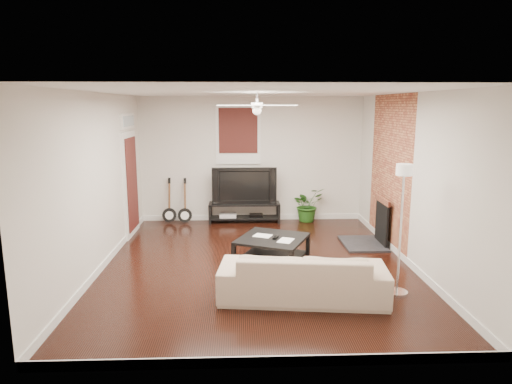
# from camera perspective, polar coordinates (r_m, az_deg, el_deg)

# --- Properties ---
(room) EXTENTS (5.01, 6.01, 2.81)m
(room) POSITION_cam_1_polar(r_m,az_deg,el_deg) (7.21, 0.12, 1.35)
(room) COLOR black
(room) RESTS_ON ground
(brick_accent) EXTENTS (0.02, 2.20, 2.80)m
(brick_accent) POSITION_cam_1_polar(r_m,az_deg,el_deg) (8.65, 16.56, 2.49)
(brick_accent) COLOR brown
(brick_accent) RESTS_ON floor
(fireplace) EXTENTS (0.80, 1.10, 0.92)m
(fireplace) POSITION_cam_1_polar(r_m,az_deg,el_deg) (8.74, 14.44, -3.60)
(fireplace) COLOR black
(fireplace) RESTS_ON floor
(window_back) EXTENTS (1.00, 0.06, 1.30)m
(window_back) POSITION_cam_1_polar(r_m,az_deg,el_deg) (10.10, -2.27, 7.21)
(window_back) COLOR black
(window_back) RESTS_ON wall_back
(door_left) EXTENTS (0.08, 1.00, 2.50)m
(door_left) POSITION_cam_1_polar(r_m,az_deg,el_deg) (9.36, -15.59, 2.22)
(door_left) COLOR white
(door_left) RESTS_ON wall_left
(tv_stand) EXTENTS (1.59, 0.42, 0.45)m
(tv_stand) POSITION_cam_1_polar(r_m,az_deg,el_deg) (10.17, -1.48, -2.61)
(tv_stand) COLOR black
(tv_stand) RESTS_ON floor
(tv) EXTENTS (1.43, 0.19, 0.82)m
(tv) POSITION_cam_1_polar(r_m,az_deg,el_deg) (10.06, -1.50, 0.92)
(tv) COLOR black
(tv) RESTS_ON tv_stand
(coffee_table) EXTENTS (1.36, 1.36, 0.43)m
(coffee_table) POSITION_cam_1_polar(r_m,az_deg,el_deg) (7.60, 2.06, -7.34)
(coffee_table) COLOR black
(coffee_table) RESTS_ON floor
(sofa) EXTENTS (2.34, 1.13, 0.66)m
(sofa) POSITION_cam_1_polar(r_m,az_deg,el_deg) (6.25, 5.93, -10.42)
(sofa) COLOR tan
(sofa) RESTS_ON floor
(floor_lamp) EXTENTS (0.34, 0.34, 1.84)m
(floor_lamp) POSITION_cam_1_polar(r_m,az_deg,el_deg) (6.48, 17.84, -4.61)
(floor_lamp) COLOR silver
(floor_lamp) RESTS_ON floor
(potted_plant) EXTENTS (0.90, 0.86, 0.77)m
(potted_plant) POSITION_cam_1_polar(r_m,az_deg,el_deg) (10.29, 6.53, -1.59)
(potted_plant) COLOR #215217
(potted_plant) RESTS_ON floor
(guitar_left) EXTENTS (0.32, 0.23, 1.02)m
(guitar_left) POSITION_cam_1_polar(r_m,az_deg,el_deg) (10.20, -10.98, -1.12)
(guitar_left) COLOR black
(guitar_left) RESTS_ON floor
(guitar_right) EXTENTS (0.33, 0.25, 1.02)m
(guitar_right) POSITION_cam_1_polar(r_m,az_deg,el_deg) (10.12, -9.04, -1.14)
(guitar_right) COLOR black
(guitar_right) RESTS_ON floor
(ceiling_fan) EXTENTS (1.24, 1.24, 0.32)m
(ceiling_fan) POSITION_cam_1_polar(r_m,az_deg,el_deg) (7.11, 0.12, 10.93)
(ceiling_fan) COLOR white
(ceiling_fan) RESTS_ON ceiling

